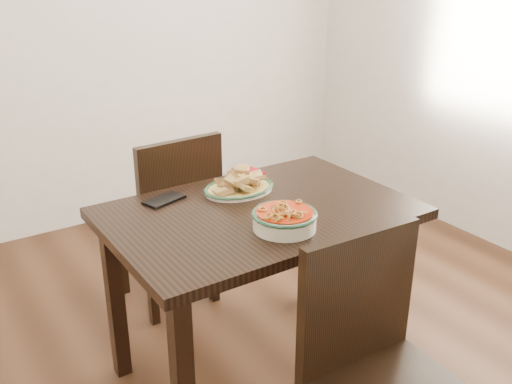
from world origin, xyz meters
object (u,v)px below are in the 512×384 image
dining_table (259,234)px  noodle_bowl (285,217)px  chair_near (377,363)px  chair_far (172,213)px  fish_plate (239,181)px  smartphone (164,200)px

dining_table → noodle_bowl: noodle_bowl is taller
chair_near → noodle_bowl: size_ratio=3.83×
chair_far → fish_plate: size_ratio=3.05×
chair_near → noodle_bowl: 0.57m
chair_near → smartphone: (-0.24, 0.94, 0.26)m
dining_table → fish_plate: 0.24m
dining_table → fish_plate: bearing=81.7°
noodle_bowl → smartphone: (-0.25, 0.46, -0.04)m
chair_far → fish_plate: 0.56m
fish_plate → noodle_bowl: (-0.05, -0.38, -0.00)m
chair_far → chair_near: bearing=88.7°
chair_near → noodle_bowl: (0.00, 0.49, 0.29)m
fish_plate → smartphone: fish_plate is taller
dining_table → smartphone: 0.39m
noodle_bowl → smartphone: noodle_bowl is taller
fish_plate → smartphone: 0.31m
fish_plate → noodle_bowl: 0.39m
dining_table → fish_plate: fish_plate is taller
chair_near → smartphone: size_ratio=5.65×
chair_far → noodle_bowl: bearing=90.0°
chair_far → chair_near: same height
chair_far → fish_plate: bearing=98.5°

